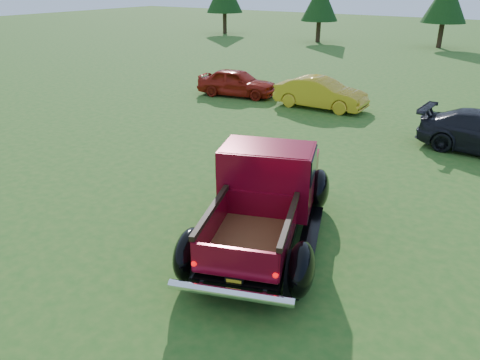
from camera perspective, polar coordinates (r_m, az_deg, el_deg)
The scene contains 6 objects.
ground at distance 10.04m, azimuth 1.70°, elevation -5.68°, with size 120.00×120.00×0.00m, color #255618.
tree_west at distance 40.11m, azimuth 9.74°, elevation 20.65°, with size 2.94×2.94×4.60m.
tree_mid_left at distance 39.24m, azimuth 23.84°, elevation 19.46°, with size 3.20×3.20×5.00m.
pickup_truck at distance 9.49m, azimuth 3.30°, elevation -1.50°, with size 3.69×5.38×1.87m.
show_car_red at distance 21.20m, azimuth -0.39°, elevation 11.81°, with size 1.41×3.49×1.19m, color maroon.
show_car_yellow at distance 19.37m, azimuth 9.81°, elevation 10.38°, with size 1.29×3.69×1.22m, color gold.
Camera 1 is at (4.60, -7.46, 4.90)m, focal length 35.00 mm.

